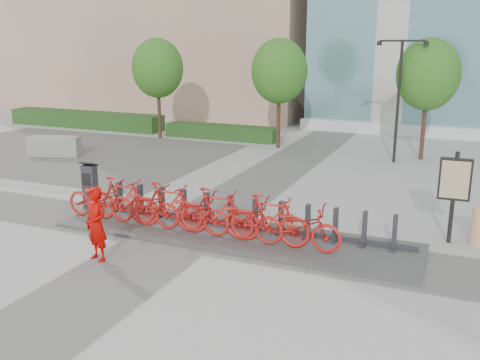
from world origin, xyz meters
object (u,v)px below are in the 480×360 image
at_px(worker_red, 96,224).
at_px(map_sign, 455,183).
at_px(jersey_barrier, 54,146).
at_px(bike_0, 101,199).
at_px(kiosk, 90,186).

xyz_separation_m(worker_red, map_sign, (7.49, 4.38, 0.68)).
distance_m(jersey_barrier, map_sign, 17.10).
relative_size(bike_0, kiosk, 1.49).
relative_size(worker_red, map_sign, 0.75).
relative_size(worker_red, jersey_barrier, 0.77).
bearing_deg(bike_0, jersey_barrier, 49.09).
distance_m(kiosk, worker_red, 3.87).
bearing_deg(kiosk, jersey_barrier, 130.22).
distance_m(bike_0, kiosk, 1.10).
height_order(kiosk, worker_red, worker_red).
height_order(worker_red, jersey_barrier, worker_red).
bearing_deg(jersey_barrier, kiosk, -58.73).
height_order(bike_0, map_sign, map_sign).
xyz_separation_m(bike_0, kiosk, (-0.87, 0.66, 0.13)).
bearing_deg(jersey_barrier, bike_0, -58.26).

